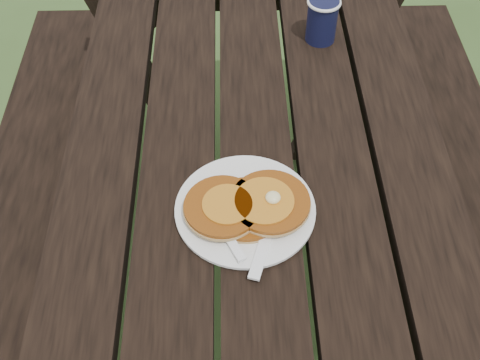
{
  "coord_description": "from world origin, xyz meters",
  "views": [
    {
      "loc": [
        -0.05,
        -0.82,
        1.61
      ],
      "look_at": [
        -0.03,
        -0.14,
        0.8
      ],
      "focal_mm": 45.0,
      "sensor_mm": 36.0,
      "label": 1
    }
  ],
  "objects_px": {
    "plate": "(245,210)",
    "coffee_cup": "(322,18)",
    "picnic_table": "(252,249)",
    "pancake_stack": "(248,206)"
  },
  "relations": [
    {
      "from": "picnic_table",
      "to": "pancake_stack",
      "type": "distance_m",
      "value": 0.44
    },
    {
      "from": "picnic_table",
      "to": "coffee_cup",
      "type": "relative_size",
      "value": 17.42
    },
    {
      "from": "pancake_stack",
      "to": "coffee_cup",
      "type": "height_order",
      "value": "coffee_cup"
    },
    {
      "from": "picnic_table",
      "to": "coffee_cup",
      "type": "distance_m",
      "value": 0.57
    },
    {
      "from": "plate",
      "to": "coffee_cup",
      "type": "distance_m",
      "value": 0.54
    },
    {
      "from": "picnic_table",
      "to": "pancake_stack",
      "type": "height_order",
      "value": "pancake_stack"
    },
    {
      "from": "pancake_stack",
      "to": "coffee_cup",
      "type": "relative_size",
      "value": 2.16
    },
    {
      "from": "pancake_stack",
      "to": "coffee_cup",
      "type": "bearing_deg",
      "value": 69.98
    },
    {
      "from": "plate",
      "to": "pancake_stack",
      "type": "relative_size",
      "value": 1.1
    },
    {
      "from": "picnic_table",
      "to": "coffee_cup",
      "type": "bearing_deg",
      "value": 63.51
    }
  ]
}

